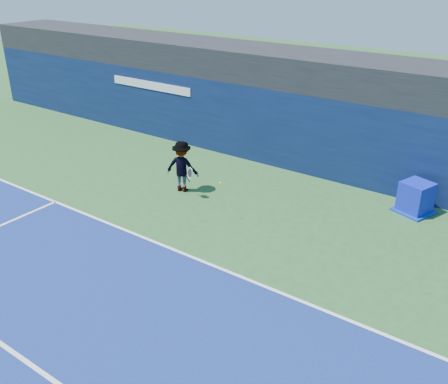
# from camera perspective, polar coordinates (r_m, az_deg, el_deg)

# --- Properties ---
(ground) EXTENTS (80.00, 80.00, 0.00)m
(ground) POSITION_cam_1_polar(r_m,az_deg,el_deg) (12.62, -15.69, -11.91)
(ground) COLOR #2A5A28
(ground) RESTS_ON ground
(baseline) EXTENTS (24.00, 0.10, 0.01)m
(baseline) POSITION_cam_1_polar(r_m,az_deg,el_deg) (14.27, -6.46, -6.28)
(baseline) COLOR white
(baseline) RESTS_ON ground
(service_line) EXTENTS (24.00, 0.10, 0.01)m
(service_line) POSITION_cam_1_polar(r_m,az_deg,el_deg) (11.80, -23.39, -16.17)
(service_line) COLOR white
(service_line) RESTS_ON ground
(stadium_band) EXTENTS (36.00, 3.00, 1.20)m
(stadium_band) POSITION_cam_1_polar(r_m,az_deg,el_deg) (19.68, 10.05, 13.59)
(stadium_band) COLOR black
(stadium_band) RESTS_ON back_wall_assembly
(back_wall_assembly) EXTENTS (36.00, 1.03, 3.00)m
(back_wall_assembly) POSITION_cam_1_polar(r_m,az_deg,el_deg) (19.34, 8.26, 7.07)
(back_wall_assembly) COLOR #0B183E
(back_wall_assembly) RESTS_ON ground
(equipment_cart) EXTENTS (1.35, 1.35, 1.02)m
(equipment_cart) POSITION_cam_1_polar(r_m,az_deg,el_deg) (17.03, 21.05, -0.71)
(equipment_cart) COLOR #0C18B4
(equipment_cart) RESTS_ON ground
(tennis_player) EXTENTS (1.41, 0.98, 1.81)m
(tennis_player) POSITION_cam_1_polar(r_m,az_deg,el_deg) (17.28, -4.81, 2.93)
(tennis_player) COLOR white
(tennis_player) RESTS_ON ground
(tennis_ball) EXTENTS (0.06, 0.06, 0.06)m
(tennis_ball) POSITION_cam_1_polar(r_m,az_deg,el_deg) (15.08, -0.42, 1.05)
(tennis_ball) COLOR #EEF61B
(tennis_ball) RESTS_ON ground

